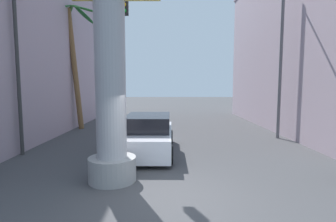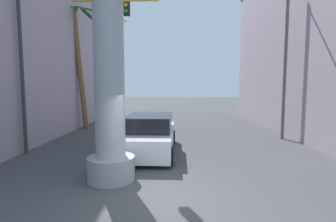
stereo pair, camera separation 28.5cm
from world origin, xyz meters
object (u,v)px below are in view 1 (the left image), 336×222
Objects in this scene: street_lamp at (276,49)px; palm_tree_mid_left at (76,51)px; traffic_light_mast at (55,42)px; car_lead at (149,135)px; neon_sign_pole at (110,25)px; palm_tree_far_left at (106,47)px.

palm_tree_mid_left is (-11.13, 2.78, 0.30)m from street_lamp.
street_lamp is at bearing 18.68° from traffic_light_mast.
neon_sign_pole is at bearing -104.14° from car_lead.
traffic_light_mast is 0.83× the size of palm_tree_mid_left.
neon_sign_pole reaches higher than traffic_light_mast.
street_lamp reaches higher than car_lead.
car_lead is 0.50× the size of palm_tree_far_left.
street_lamp is (7.03, 6.13, 0.15)m from neon_sign_pole.
street_lamp reaches higher than traffic_light_mast.
car_lead is at bearing 5.71° from traffic_light_mast.
palm_tree_far_left is at bearing 109.41° from car_lead.
street_lamp is 15.88m from palm_tree_far_left.
neon_sign_pole is at bearing -65.28° from palm_tree_mid_left.
street_lamp reaches higher than palm_tree_mid_left.
palm_tree_far_left is (-4.96, 14.09, 5.50)m from car_lead.
street_lamp is at bearing 41.06° from neon_sign_pole.
car_lead is at bearing 75.86° from neon_sign_pole.
neon_sign_pole is at bearing -76.44° from palm_tree_far_left.
street_lamp is 1.01× the size of palm_tree_mid_left.
palm_tree_far_left is (-11.20, 11.14, 1.67)m from street_lamp.
car_lead is 8.59m from palm_tree_mid_left.
neon_sign_pole is 2.20× the size of car_lead.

